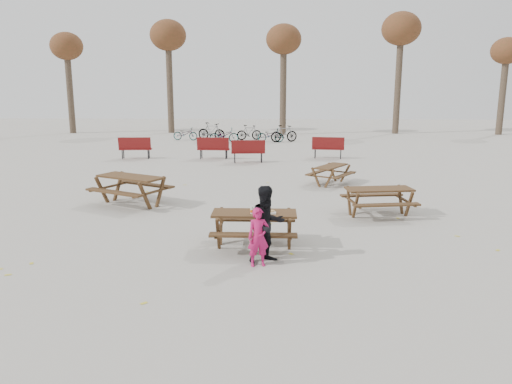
{
  "coord_description": "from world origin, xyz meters",
  "views": [
    {
      "loc": [
        0.41,
        -10.31,
        3.46
      ],
      "look_at": [
        0.0,
        1.0,
        1.0
      ],
      "focal_mm": 35.0,
      "sensor_mm": 36.0,
      "label": 1
    }
  ],
  "objects_px": {
    "adult": "(267,224)",
    "child": "(258,237)",
    "soda_bottle": "(252,210)",
    "picnic_table_east": "(379,202)",
    "picnic_table_far": "(331,175)",
    "main_picnic_table": "(254,221)",
    "food_tray": "(272,213)",
    "picnic_table_north": "(131,190)"
  },
  "relations": [
    {
      "from": "adult",
      "to": "picnic_table_east",
      "type": "bearing_deg",
      "value": 23.08
    },
    {
      "from": "child",
      "to": "food_tray",
      "type": "bearing_deg",
      "value": 62.28
    },
    {
      "from": "picnic_table_east",
      "to": "soda_bottle",
      "type": "bearing_deg",
      "value": -147.24
    },
    {
      "from": "picnic_table_east",
      "to": "child",
      "type": "bearing_deg",
      "value": -137.11
    },
    {
      "from": "picnic_table_east",
      "to": "picnic_table_far",
      "type": "relative_size",
      "value": 1.13
    },
    {
      "from": "child",
      "to": "adult",
      "type": "height_order",
      "value": "adult"
    },
    {
      "from": "adult",
      "to": "picnic_table_east",
      "type": "xyz_separation_m",
      "value": [
        2.93,
        3.64,
        -0.39
      ]
    },
    {
      "from": "adult",
      "to": "picnic_table_far",
      "type": "height_order",
      "value": "adult"
    },
    {
      "from": "soda_bottle",
      "to": "child",
      "type": "xyz_separation_m",
      "value": [
        0.17,
        -1.01,
        -0.27
      ]
    },
    {
      "from": "adult",
      "to": "picnic_table_north",
      "type": "relative_size",
      "value": 0.78
    },
    {
      "from": "picnic_table_east",
      "to": "picnic_table_far",
      "type": "bearing_deg",
      "value": 92.12
    },
    {
      "from": "adult",
      "to": "food_tray",
      "type": "bearing_deg",
      "value": 55.49
    },
    {
      "from": "soda_bottle",
      "to": "adult",
      "type": "distance_m",
      "value": 0.85
    },
    {
      "from": "food_tray",
      "to": "picnic_table_far",
      "type": "relative_size",
      "value": 0.12
    },
    {
      "from": "adult",
      "to": "picnic_table_north",
      "type": "distance_m",
      "value": 6.14
    },
    {
      "from": "picnic_table_north",
      "to": "picnic_table_far",
      "type": "xyz_separation_m",
      "value": [
        6.15,
        3.26,
        -0.1
      ]
    },
    {
      "from": "soda_bottle",
      "to": "picnic_table_east",
      "type": "xyz_separation_m",
      "value": [
        3.26,
        2.87,
        -0.47
      ]
    },
    {
      "from": "adult",
      "to": "picnic_table_east",
      "type": "height_order",
      "value": "adult"
    },
    {
      "from": "food_tray",
      "to": "child",
      "type": "distance_m",
      "value": 1.08
    },
    {
      "from": "main_picnic_table",
      "to": "food_tray",
      "type": "xyz_separation_m",
      "value": [
        0.37,
        -0.11,
        0.21
      ]
    },
    {
      "from": "main_picnic_table",
      "to": "soda_bottle",
      "type": "distance_m",
      "value": 0.29
    },
    {
      "from": "soda_bottle",
      "to": "adult",
      "type": "height_order",
      "value": "adult"
    },
    {
      "from": "child",
      "to": "picnic_table_east",
      "type": "distance_m",
      "value": 4.96
    },
    {
      "from": "food_tray",
      "to": "picnic_table_east",
      "type": "distance_m",
      "value": 4.05
    },
    {
      "from": "soda_bottle",
      "to": "picnic_table_east",
      "type": "height_order",
      "value": "soda_bottle"
    },
    {
      "from": "food_tray",
      "to": "picnic_table_far",
      "type": "xyz_separation_m",
      "value": [
        2.04,
        7.1,
        -0.46
      ]
    },
    {
      "from": "picnic_table_far",
      "to": "adult",
      "type": "bearing_deg",
      "value": -163.01
    },
    {
      "from": "soda_bottle",
      "to": "child",
      "type": "distance_m",
      "value": 1.06
    },
    {
      "from": "adult",
      "to": "picnic_table_far",
      "type": "distance_m",
      "value": 8.18
    },
    {
      "from": "main_picnic_table",
      "to": "child",
      "type": "bearing_deg",
      "value": -83.78
    },
    {
      "from": "adult",
      "to": "child",
      "type": "bearing_deg",
      "value": -153.06
    },
    {
      "from": "food_tray",
      "to": "picnic_table_far",
      "type": "height_order",
      "value": "food_tray"
    },
    {
      "from": "food_tray",
      "to": "adult",
      "type": "xyz_separation_m",
      "value": [
        -0.09,
        -0.79,
        -0.02
      ]
    },
    {
      "from": "picnic_table_far",
      "to": "main_picnic_table",
      "type": "bearing_deg",
      "value": -166.98
    },
    {
      "from": "soda_bottle",
      "to": "picnic_table_far",
      "type": "height_order",
      "value": "soda_bottle"
    },
    {
      "from": "picnic_table_far",
      "to": "food_tray",
      "type": "bearing_deg",
      "value": -163.95
    },
    {
      "from": "soda_bottle",
      "to": "child",
      "type": "bearing_deg",
      "value": -80.39
    },
    {
      "from": "picnic_table_east",
      "to": "picnic_table_north",
      "type": "bearing_deg",
      "value": 163.4
    },
    {
      "from": "food_tray",
      "to": "child",
      "type": "height_order",
      "value": "child"
    },
    {
      "from": "soda_bottle",
      "to": "adult",
      "type": "bearing_deg",
      "value": -66.86
    },
    {
      "from": "adult",
      "to": "main_picnic_table",
      "type": "bearing_deg",
      "value": 79.35
    },
    {
      "from": "child",
      "to": "picnic_table_east",
      "type": "height_order",
      "value": "child"
    }
  ]
}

